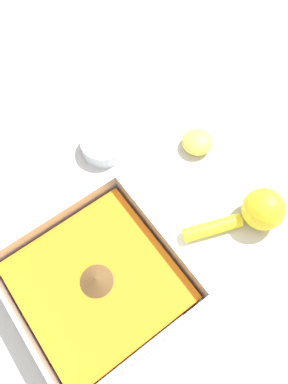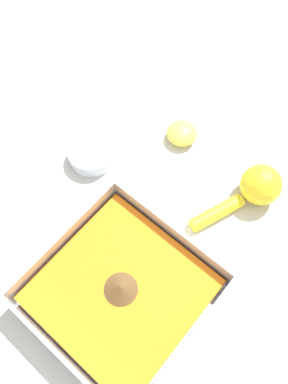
{
  "view_description": "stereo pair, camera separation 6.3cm",
  "coord_description": "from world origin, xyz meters",
  "px_view_note": "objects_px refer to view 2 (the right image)",
  "views": [
    {
      "loc": [
        -0.13,
        0.01,
        0.6
      ],
      "look_at": [
        0.1,
        -0.15,
        0.03
      ],
      "focal_mm": 35.0,
      "sensor_mm": 36.0,
      "label": 1
    },
    {
      "loc": [
        -0.08,
        0.06,
        0.6
      ],
      "look_at": [
        0.1,
        -0.15,
        0.03
      ],
      "focal_mm": 35.0,
      "sensor_mm": 36.0,
      "label": 2
    }
  ],
  "objects_px": {
    "spice_bowl": "(91,154)",
    "lemon_half": "(182,133)",
    "square_dish": "(122,292)",
    "lemon_squeezer": "(255,189)"
  },
  "relations": [
    {
      "from": "spice_bowl",
      "to": "lemon_half",
      "type": "bearing_deg",
      "value": -124.58
    },
    {
      "from": "square_dish",
      "to": "lemon_half",
      "type": "distance_m",
      "value": 0.32
    },
    {
      "from": "spice_bowl",
      "to": "lemon_squeezer",
      "type": "xyz_separation_m",
      "value": [
        -0.27,
        -0.13,
        0.02
      ]
    },
    {
      "from": "square_dish",
      "to": "spice_bowl",
      "type": "height_order",
      "value": "square_dish"
    },
    {
      "from": "square_dish",
      "to": "lemon_squeezer",
      "type": "xyz_separation_m",
      "value": [
        -0.06,
        -0.28,
        0.01
      ]
    },
    {
      "from": "spice_bowl",
      "to": "lemon_squeezer",
      "type": "relative_size",
      "value": 0.5
    },
    {
      "from": "square_dish",
      "to": "lemon_half",
      "type": "bearing_deg",
      "value": -69.17
    },
    {
      "from": "square_dish",
      "to": "spice_bowl",
      "type": "xyz_separation_m",
      "value": [
        0.21,
        -0.15,
        -0.01
      ]
    },
    {
      "from": "square_dish",
      "to": "spice_bowl",
      "type": "distance_m",
      "value": 0.26
    },
    {
      "from": "square_dish",
      "to": "lemon_squeezer",
      "type": "height_order",
      "value": "lemon_squeezer"
    }
  ]
}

